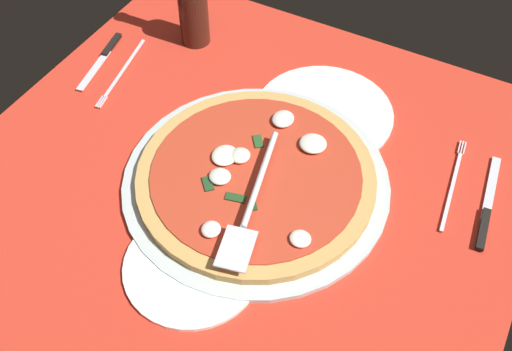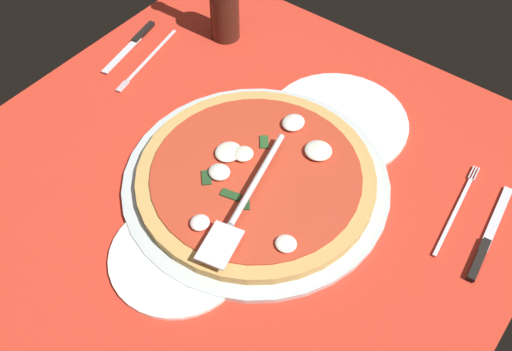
{
  "view_description": "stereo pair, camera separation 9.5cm",
  "coord_description": "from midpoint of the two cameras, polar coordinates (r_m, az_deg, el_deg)",
  "views": [
    {
      "loc": [
        51.56,
        31.37,
        75.83
      ],
      "look_at": [
        -1.17,
        2.82,
        2.35
      ],
      "focal_mm": 41.25,
      "sensor_mm": 36.0,
      "label": 1
    },
    {
      "loc": [
        46.41,
        39.31,
        75.83
      ],
      "look_at": [
        -1.17,
        2.82,
        2.35
      ],
      "focal_mm": 41.25,
      "sensor_mm": 36.0,
      "label": 2
    }
  ],
  "objects": [
    {
      "name": "dinner_plate_left",
      "position": [
        1.07,
        4.09,
        5.92
      ],
      "size": [
        25.01,
        25.01,
        1.0
      ],
      "primitive_type": "cylinder",
      "color": "white",
      "rests_on": "ground_plane"
    },
    {
      "name": "checker_pattern",
      "position": [
        0.97,
        -4.59,
        -0.89
      ],
      "size": [
        90.89,
        90.89,
        0.1
      ],
      "color": "silver",
      "rests_on": "ground_plane"
    },
    {
      "name": "ground_plane",
      "position": [
        0.97,
        -4.58,
        -1.05
      ],
      "size": [
        90.89,
        90.89,
        0.8
      ],
      "primitive_type": "cube",
      "color": "red"
    },
    {
      "name": "beer_bottle",
      "position": [
        1.18,
        -8.58,
        16.34
      ],
      "size": [
        5.83,
        5.83,
        25.36
      ],
      "color": "#3B1B13",
      "rests_on": "ground_plane"
    },
    {
      "name": "pizza_server",
      "position": [
        0.89,
        -3.4,
        -2.6
      ],
      "size": [
        26.36,
        8.8,
        1.0
      ],
      "rotation": [
        0.0,
        0.0,
        0.23
      ],
      "color": "silver",
      "rests_on": "pizza"
    },
    {
      "name": "dinner_plate_right",
      "position": [
        0.88,
        -9.23,
        -8.84
      ],
      "size": [
        20.53,
        20.53,
        1.0
      ],
      "primitive_type": "cylinder",
      "color": "white",
      "rests_on": "ground_plane"
    },
    {
      "name": "place_setting_far",
      "position": [
        0.99,
        17.51,
        -2.3
      ],
      "size": [
        21.23,
        15.0,
        1.4
      ],
      "rotation": [
        0.0,
        0.0,
        3.25
      ],
      "color": "white",
      "rests_on": "ground_plane"
    },
    {
      "name": "place_setting_near",
      "position": [
        1.21,
        -15.97,
        10.12
      ],
      "size": [
        21.81,
        15.52,
        1.4
      ],
      "rotation": [
        0.0,
        0.0,
        0.2
      ],
      "color": "silver",
      "rests_on": "ground_plane"
    },
    {
      "name": "pizza",
      "position": [
        0.95,
        -2.83,
        -0.16
      ],
      "size": [
        38.81,
        38.81,
        3.13
      ],
      "color": "tan",
      "rests_on": "pizza_pan"
    },
    {
      "name": "pizza_pan",
      "position": [
        0.96,
        -2.82,
        -0.79
      ],
      "size": [
        43.56,
        43.56,
        1.25
      ],
      "primitive_type": "cylinder",
      "color": "silver",
      "rests_on": "ground_plane"
    }
  ]
}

